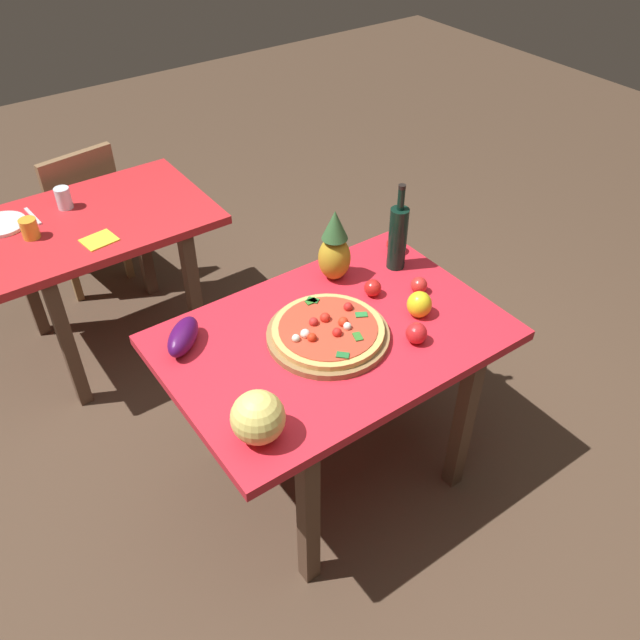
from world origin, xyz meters
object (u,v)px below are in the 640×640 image
(pizza, at_px, (328,329))
(knife_utensil, at_px, (33,216))
(pineapple_left, at_px, (335,249))
(napkin_folded, at_px, (99,240))
(background_table, at_px, (96,238))
(wine_bottle, at_px, (398,237))
(tomato_by_bottle, at_px, (416,333))
(display_table, at_px, (333,353))
(tomato_near_board, at_px, (373,288))
(melon, at_px, (258,417))
(dining_chair, at_px, (80,210))
(tomato_at_corner, at_px, (395,244))
(pizza_board, at_px, (328,335))
(drinking_glass_juice, at_px, (29,229))
(bell_pepper, at_px, (419,304))
(drinking_glass_water, at_px, (64,198))
(tomato_beside_pepper, at_px, (419,285))
(eggplant, at_px, (183,336))
(dinner_plate, at_px, (1,225))

(pizza, relative_size, knife_utensil, 2.26)
(pineapple_left, xyz_separation_m, napkin_folded, (-0.68, 0.82, -0.14))
(background_table, distance_m, wine_bottle, 1.45)
(tomato_by_bottle, height_order, napkin_folded, tomato_by_bottle)
(background_table, relative_size, wine_bottle, 2.86)
(display_table, xyz_separation_m, tomato_near_board, (0.26, 0.10, 0.13))
(melon, bearing_deg, display_table, 28.77)
(dining_chair, relative_size, tomato_at_corner, 11.36)
(pizza, relative_size, tomato_by_bottle, 5.20)
(background_table, xyz_separation_m, pizza_board, (0.40, -1.32, 0.13))
(wine_bottle, xyz_separation_m, drinking_glass_juice, (-1.17, 1.10, -0.10))
(display_table, distance_m, tomato_at_corner, 0.62)
(dining_chair, xyz_separation_m, drinking_glass_juice, (-0.37, -0.60, 0.32))
(tomato_near_board, bearing_deg, dining_chair, 108.33)
(background_table, distance_m, tomato_near_board, 1.40)
(drinking_glass_juice, bearing_deg, melon, -81.64)
(display_table, distance_m, bell_pepper, 0.37)
(background_table, bearing_deg, wine_bottle, -51.20)
(pizza, bearing_deg, dining_chair, 99.06)
(display_table, distance_m, drinking_glass_water, 1.55)
(pineapple_left, relative_size, tomato_beside_pepper, 4.68)
(wine_bottle, relative_size, tomato_near_board, 5.52)
(tomato_near_board, bearing_deg, bell_pepper, -71.16)
(display_table, height_order, drinking_glass_water, drinking_glass_water)
(eggplant, height_order, tomato_near_board, eggplant)
(pizza_board, height_order, dinner_plate, pizza_board)
(pizza_board, relative_size, knife_utensil, 2.49)
(background_table, height_order, tomato_near_board, tomato_near_board)
(wine_bottle, xyz_separation_m, napkin_folded, (-0.93, 0.90, -0.14))
(knife_utensil, bearing_deg, dining_chair, 49.88)
(background_table, xyz_separation_m, melon, (-0.04, -1.57, 0.20))
(display_table, xyz_separation_m, knife_utensil, (-0.64, 1.47, 0.10))
(drinking_glass_water, bearing_deg, tomato_by_bottle, -67.02)
(tomato_near_board, distance_m, tomato_by_bottle, 0.31)
(display_table, xyz_separation_m, background_table, (-0.43, 1.31, -0.02))
(drinking_glass_juice, relative_size, napkin_folded, 0.64)
(tomato_beside_pepper, xyz_separation_m, drinking_glass_juice, (-1.12, 1.29, 0.01))
(tomato_near_board, height_order, drinking_glass_water, drinking_glass_water)
(dining_chair, distance_m, drinking_glass_water, 0.57)
(pizza_board, xyz_separation_m, drinking_glass_water, (-0.46, 1.47, 0.04))
(drinking_glass_juice, distance_m, napkin_folded, 0.31)
(display_table, xyz_separation_m, pineapple_left, (0.21, 0.28, 0.23))
(drinking_glass_juice, bearing_deg, tomato_at_corner, -39.49)
(tomato_beside_pepper, bearing_deg, tomato_at_corner, 68.29)
(display_table, relative_size, tomato_near_board, 18.11)
(melon, distance_m, drinking_glass_juice, 1.57)
(pizza_board, distance_m, napkin_folded, 1.19)
(pineapple_left, bearing_deg, knife_utensil, 125.76)
(tomato_beside_pepper, distance_m, drinking_glass_water, 1.72)
(background_table, relative_size, tomato_near_board, 15.81)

